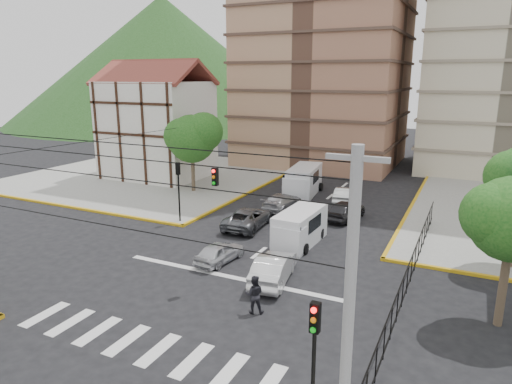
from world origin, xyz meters
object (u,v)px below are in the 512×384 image
Objects in this scene: traffic_light_nw at (178,182)px; van_left_lane at (303,181)px; car_silver_front_left at (220,252)px; pedestrian_crosswalk at (254,294)px; van_right_lane at (299,229)px; traffic_light_se at (314,349)px; car_white_front_right at (273,268)px.

traffic_light_nw is 13.06m from van_left_lane.
pedestrian_crosswalk is at bearing 141.58° from car_silver_front_left.
van_left_lane is 1.63× the size of car_silver_front_left.
traffic_light_se is at bearing -65.66° from van_right_lane.
van_right_lane is at bearing -2.79° from traffic_light_nw.
traffic_light_nw is 2.42× the size of pedestrian_crosswalk.
van_left_lane is 1.28× the size of car_white_front_right.
van_left_lane is at bearing -98.40° from pedestrian_crosswalk.
car_silver_front_left is 1.98× the size of pedestrian_crosswalk.
traffic_light_se reaches higher than van_left_lane.
traffic_light_se is 29.30m from van_left_lane.
car_silver_front_left is at bearing -122.05° from van_right_lane.
van_right_lane reaches higher than pedestrian_crosswalk.
traffic_light_se is 22.06m from traffic_light_nw.
car_white_front_right is 2.51× the size of pedestrian_crosswalk.
van_left_lane reaches higher than van_right_lane.
pedestrian_crosswalk is at bearing -82.60° from van_left_lane.
van_right_lane is (-6.10, 15.14, -2.02)m from traffic_light_se.
traffic_light_nw is at bearing 179.61° from van_right_lane.
van_left_lane reaches higher than pedestrian_crosswalk.
van_right_lane is (9.50, -0.46, -2.02)m from traffic_light_nw.
traffic_light_nw reaches higher than van_left_lane.
van_left_lane is at bearing -83.85° from car_white_front_right.
traffic_light_nw reaches higher than van_right_lane.
car_white_front_right is (4.87, -17.85, -0.48)m from van_left_lane.
van_left_lane is at bearing -79.92° from car_silver_front_left.
van_right_lane reaches higher than car_silver_front_left.
car_white_front_right is at bearing 119.53° from traffic_light_se.
van_left_lane is at bearing 110.56° from traffic_light_se.
traffic_light_nw is 14.48m from pedestrian_crosswalk.
car_white_front_right is at bearing -81.59° from van_left_lane.
pedestrian_crosswalk is at bearing -41.43° from traffic_light_nw.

